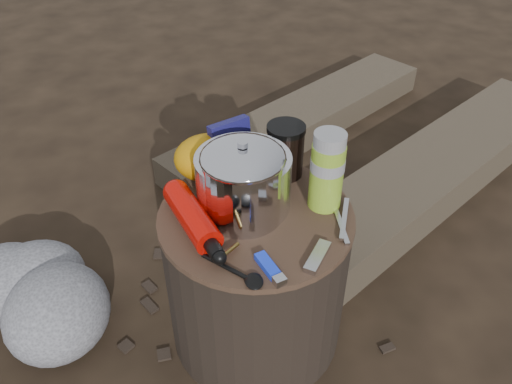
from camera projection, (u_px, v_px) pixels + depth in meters
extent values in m
plane|color=black|center=(256.00, 328.00, 1.46)|extent=(60.00, 60.00, 0.00)
cylinder|color=black|center=(256.00, 277.00, 1.33)|extent=(0.45, 0.45, 0.41)
cube|color=#403629|center=(423.00, 179.00, 1.89)|extent=(1.55, 1.15, 0.14)
cube|color=#403629|center=(302.00, 119.00, 2.25)|extent=(1.27, 0.97, 0.11)
cylinder|color=silver|center=(243.00, 182.00, 1.19)|extent=(0.22, 0.22, 0.13)
cylinder|color=silver|center=(243.00, 181.00, 1.15)|extent=(0.18, 0.18, 0.18)
cylinder|color=#7EA527|center=(327.00, 171.00, 1.18)|extent=(0.08, 0.08, 0.19)
cylinder|color=black|center=(285.00, 151.00, 1.29)|extent=(0.09, 0.09, 0.14)
ellipsoid|color=#BA7B08|center=(208.00, 158.00, 1.29)|extent=(0.17, 0.14, 0.11)
cube|color=#171554|center=(231.00, 147.00, 1.30)|extent=(0.11, 0.07, 0.14)
cube|color=#1837F0|center=(268.00, 265.00, 1.07)|extent=(0.05, 0.10, 0.02)
cube|color=#B7B7BC|center=(317.00, 257.00, 1.09)|extent=(0.08, 0.09, 0.01)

